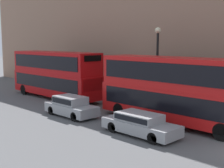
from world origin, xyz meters
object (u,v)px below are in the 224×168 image
bus_leading (175,88)px  car_dark_sedan (140,123)px  bus_second_in_queue (55,73)px  car_hatchback (71,106)px  pedestrian (108,93)px

bus_leading → car_dark_sedan: size_ratio=2.32×
bus_second_in_queue → car_hatchback: bus_second_in_queue is taller
bus_leading → pedestrian: size_ratio=6.55×
car_dark_sedan → car_hatchback: size_ratio=1.10×
bus_leading → car_hatchback: bearing=117.6°
bus_leading → bus_second_in_queue: (-0.00, 13.35, 0.02)m
car_hatchback → bus_second_in_queue: bearing=63.6°
car_dark_sedan → car_hatchback: car_hatchback is taller
bus_leading → car_dark_sedan: 3.81m
pedestrian → car_dark_sedan: bearing=-124.1°
bus_leading → pedestrian: bus_leading is taller
bus_second_in_queue → car_dark_sedan: size_ratio=2.33×
car_dark_sedan → car_hatchback: bearing=90.0°
car_dark_sedan → bus_leading: bearing=-0.3°
bus_leading → bus_second_in_queue: bus_second_in_queue is taller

